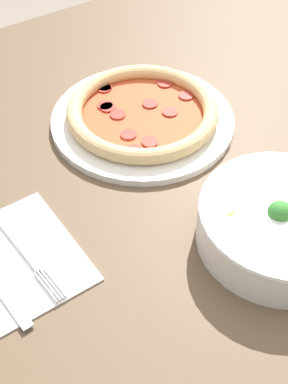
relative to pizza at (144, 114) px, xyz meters
The scene contains 6 objects.
ground_plane 0.79m from the pizza, 85.71° to the left, with size 8.00×8.00×0.00m, color gray.
dining_table 0.13m from the pizza, 85.71° to the left, with size 1.25×0.92×0.78m.
pizza is the anchor object (origin of this frame).
bowl 0.31m from the pizza, 91.27° to the left, with size 0.22×0.22×0.08m.
napkin 0.35m from the pizza, 24.73° to the left, with size 0.19×0.19×0.00m.
fork 0.32m from the pizza, 26.48° to the left, with size 0.02×0.18×0.00m.
Camera 1 is at (0.40, 0.56, 1.34)m, focal length 50.00 mm.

